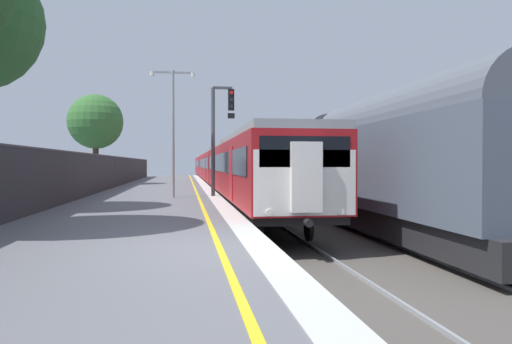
{
  "coord_description": "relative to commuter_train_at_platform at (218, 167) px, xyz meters",
  "views": [
    {
      "loc": [
        -0.96,
        -8.48,
        1.5
      ],
      "look_at": [
        1.26,
        6.37,
        1.25
      ],
      "focal_mm": 33.4,
      "sensor_mm": 36.0,
      "label": 1
    }
  ],
  "objects": [
    {
      "name": "commuter_train_at_platform",
      "position": [
        0.0,
        0.0,
        0.0
      ],
      "size": [
        2.83,
        64.58,
        3.81
      ],
      "color": "maroon",
      "rests_on": "ground"
    },
    {
      "name": "platform_lamp_mid",
      "position": [
        -3.58,
        -22.19,
        2.1
      ],
      "size": [
        2.0,
        0.2,
        5.71
      ],
      "color": "#93999E",
      "rests_on": "ground"
    },
    {
      "name": "ground",
      "position": [
        0.54,
        -35.41,
        -1.88
      ],
      "size": [
        17.4,
        110.0,
        1.21
      ],
      "color": "slate"
    },
    {
      "name": "freight_train_adjacent_track",
      "position": [
        4.0,
        -8.26,
        0.43
      ],
      "size": [
        2.6,
        54.99,
        4.91
      ],
      "color": "#232326",
      "rests_on": "ground"
    },
    {
      "name": "signal_gantry",
      "position": [
        -1.48,
        -21.57,
        1.93
      ],
      "size": [
        1.1,
        0.24,
        5.13
      ],
      "color": "#47474C",
      "rests_on": "ground"
    },
    {
      "name": "background_tree_centre",
      "position": [
        -9.6,
        -7.54,
        3.25
      ],
      "size": [
        4.01,
        4.01,
        6.63
      ],
      "color": "#473323",
      "rests_on": "ground"
    }
  ]
}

